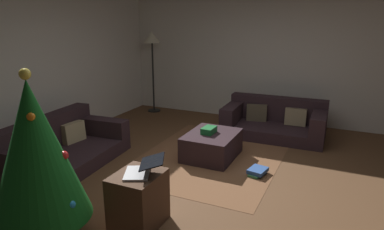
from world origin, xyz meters
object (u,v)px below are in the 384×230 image
Objects in this scene: tv_remote at (206,130)px; side_table at (138,200)px; christmas_tree at (35,152)px; ottoman at (212,145)px; gift_box at (209,130)px; corner_lamp at (152,43)px; laptop at (143,169)px; book_stack at (257,171)px; couch_right at (275,121)px; couch_left at (61,148)px.

side_table is at bearing -155.83° from tv_remote.
side_table is (0.56, -0.70, -0.60)m from christmas_tree.
ottoman is 3.50× the size of gift_box.
christmas_tree is 0.93× the size of corner_lamp.
laptop reaches higher than gift_box.
gift_box is 0.80× the size of book_stack.
tv_remote is (-1.33, 0.78, 0.14)m from couch_right.
couch_right is 10.94× the size of tv_remote.
couch_right is at bearing -99.87° from corner_lamp.
ottoman is at bearing 117.24° from couch_left.
tv_remote is 0.28× the size of side_table.
gift_box is (1.14, -1.81, 0.17)m from couch_left.
laptop is (-0.79, -1.89, 0.37)m from couch_left.
laptop reaches higher than side_table.
tv_remote is 0.09× the size of corner_lamp.
corner_lamp is (3.88, 2.14, 1.22)m from side_table.
couch_left is 1.13× the size of christmas_tree.
book_stack is (-0.31, -0.79, -0.14)m from ottoman.
couch_left is at bearing 66.08° from side_table.
ottoman is at bearing -0.53° from side_table.
couch_left is 3.59m from couch_right.
laptop is at bearing 62.95° from couch_left.
book_stack is (1.65, -0.81, -0.24)m from side_table.
tv_remote is 0.10× the size of christmas_tree.
book_stack is (-0.31, -0.84, -0.37)m from gift_box.
side_table reaches higher than ottoman.
couch_left is 3.32m from corner_lamp.
couch_right reaches higher than book_stack.
laptop is at bearing -64.07° from side_table.
gift_box is 0.45× the size of side_table.
tv_remote is (0.11, 0.09, -0.03)m from gift_box.
couch_right is at bearing -11.00° from side_table.
tv_remote is 2.07m from side_table.
christmas_tree reaches higher than laptop.
tv_remote reaches higher than ottoman.
gift_box is at bearing 90.62° from ottoman.
book_stack is at bearing 103.18° from couch_left.
couch_left reaches higher than book_stack.
gift_box is at bearing 2.44° from laptop.
book_stack is (0.84, -2.64, -0.21)m from couch_left.
ottoman is 3.17m from corner_lamp.
corner_lamp is at bearing -11.27° from couch_right.
book_stack is at bearing -111.31° from ottoman.
laptop reaches higher than book_stack.
tv_remote is 1.07m from book_stack.
laptop reaches higher than ottoman.
tv_remote is 2.06m from laptop.
couch_left is 2.78m from book_stack.
corner_lamp reaches higher than tv_remote.
christmas_tree is at bearing 163.96° from ottoman.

